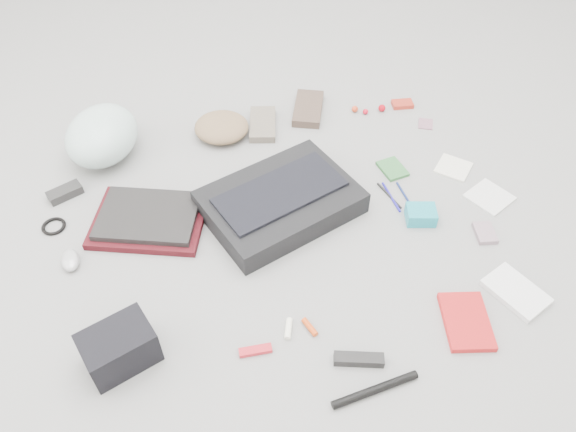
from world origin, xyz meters
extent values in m
plane|color=gray|center=(0.00, 0.00, 0.00)|extent=(4.00, 4.00, 0.00)
cube|color=black|center=(-0.01, 0.08, 0.04)|extent=(0.59, 0.51, 0.08)
cube|color=black|center=(-0.01, 0.08, 0.09)|extent=(0.47, 0.34, 0.01)
cube|color=#440D13|center=(-0.45, 0.12, 0.01)|extent=(0.43, 0.37, 0.03)
cube|color=black|center=(-0.45, 0.12, 0.04)|extent=(0.38, 0.32, 0.02)
ellipsoid|color=silver|center=(-0.59, 0.51, 0.09)|extent=(0.36, 0.39, 0.19)
ellipsoid|color=#836649|center=(-0.14, 0.53, 0.04)|extent=(0.27, 0.27, 0.07)
cube|color=#73685A|center=(0.02, 0.54, 0.02)|extent=(0.14, 0.22, 0.03)
cube|color=brown|center=(0.22, 0.60, 0.02)|extent=(0.18, 0.25, 0.03)
cube|color=black|center=(-0.73, 0.32, 0.02)|extent=(0.13, 0.10, 0.03)
torus|color=black|center=(-0.77, 0.17, 0.01)|extent=(0.10, 0.10, 0.01)
ellipsoid|color=#A7A7AA|center=(-0.70, 0.00, 0.02)|extent=(0.07, 0.10, 0.04)
cube|color=black|center=(-0.55, -0.38, 0.06)|extent=(0.22, 0.19, 0.12)
cube|color=red|center=(-0.20, -0.44, 0.01)|extent=(0.09, 0.03, 0.01)
cylinder|color=white|center=(-0.09, -0.39, 0.01)|extent=(0.04, 0.07, 0.02)
cylinder|color=#CE4312|center=(-0.03, -0.40, 0.01)|extent=(0.04, 0.06, 0.02)
cube|color=black|center=(0.08, -0.53, 0.01)|extent=(0.14, 0.07, 0.03)
cylinder|color=black|center=(0.09, -0.63, 0.01)|extent=(0.25, 0.06, 0.02)
cube|color=red|center=(0.42, -0.49, 0.01)|extent=(0.16, 0.21, 0.02)
cube|color=silver|center=(0.61, -0.42, 0.01)|extent=(0.18, 0.21, 0.02)
cube|color=#306A35|center=(0.44, 0.19, 0.01)|extent=(0.10, 0.12, 0.01)
cylinder|color=#1F199F|center=(0.38, 0.05, 0.00)|extent=(0.02, 0.15, 0.01)
cylinder|color=black|center=(0.38, 0.06, 0.00)|extent=(0.05, 0.14, 0.01)
cylinder|color=navy|center=(0.43, 0.04, 0.00)|extent=(0.02, 0.14, 0.01)
cube|color=#1F9EB3|center=(0.44, -0.07, 0.02)|extent=(0.11, 0.10, 0.05)
cube|color=gray|center=(0.63, -0.18, 0.01)|extent=(0.08, 0.10, 0.02)
cube|color=silver|center=(0.66, 0.14, 0.00)|extent=(0.16, 0.16, 0.01)
cube|color=silver|center=(0.72, -0.03, 0.00)|extent=(0.18, 0.18, 0.01)
sphere|color=red|center=(0.41, 0.56, 0.01)|extent=(0.03, 0.03, 0.03)
sphere|color=red|center=(0.45, 0.53, 0.01)|extent=(0.03, 0.03, 0.02)
sphere|color=#AE0512|center=(0.52, 0.54, 0.01)|extent=(0.04, 0.04, 0.03)
cube|color=#AF2E1F|center=(0.62, 0.55, 0.01)|extent=(0.09, 0.06, 0.02)
cube|color=#946275|center=(0.67, 0.41, 0.00)|extent=(0.08, 0.09, 0.00)
camera|label=1|loc=(-0.29, -1.23, 1.40)|focal=35.00mm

